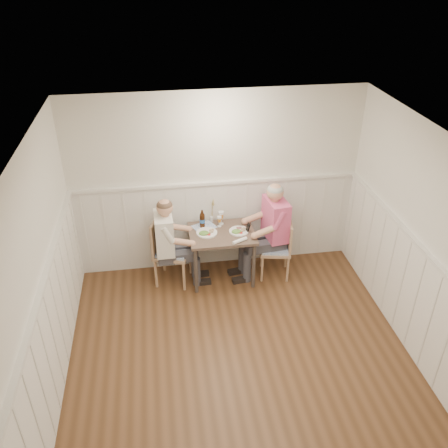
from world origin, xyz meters
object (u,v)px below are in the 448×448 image
at_px(chair_right, 279,246).
at_px(diner_cream, 169,250).
at_px(dining_table, 222,239).
at_px(chair_left, 168,248).
at_px(beer_bottle, 202,220).
at_px(man_in_pink, 271,237).
at_px(grass_vase, 211,211).

relative_size(chair_right, diner_cream, 0.66).
height_order(dining_table, diner_cream, diner_cream).
bearing_deg(chair_left, dining_table, -3.36).
bearing_deg(chair_left, beer_bottle, 15.34).
xyz_separation_m(dining_table, chair_right, (0.81, -0.06, -0.17)).
height_order(man_in_pink, beer_bottle, man_in_pink).
distance_m(dining_table, grass_vase, 0.42).
xyz_separation_m(chair_right, grass_vase, (-0.91, 0.37, 0.44)).
distance_m(diner_cream, beer_bottle, 0.62).
distance_m(chair_right, grass_vase, 1.07).
xyz_separation_m(man_in_pink, diner_cream, (-1.45, -0.05, -0.04)).
height_order(chair_right, man_in_pink, man_in_pink).
bearing_deg(man_in_pink, dining_table, -179.43).
height_order(beer_bottle, grass_vase, grass_vase).
relative_size(dining_table, grass_vase, 2.40).
height_order(diner_cream, beer_bottle, diner_cream).
bearing_deg(grass_vase, man_in_pink, -20.56).
xyz_separation_m(chair_left, grass_vase, (0.64, 0.27, 0.38)).
bearing_deg(man_in_pink, chair_left, 178.55).
distance_m(chair_right, man_in_pink, 0.17).
bearing_deg(man_in_pink, chair_right, -32.34).
height_order(man_in_pink, grass_vase, man_in_pink).
bearing_deg(chair_right, man_in_pink, 147.66).
bearing_deg(diner_cream, chair_right, -0.57).
xyz_separation_m(dining_table, beer_bottle, (-0.25, 0.18, 0.22)).
bearing_deg(man_in_pink, beer_bottle, 169.71).
distance_m(beer_bottle, grass_vase, 0.20).
relative_size(beer_bottle, grass_vase, 0.71).
distance_m(dining_table, diner_cream, 0.75).
bearing_deg(chair_right, chair_left, 176.27).
height_order(chair_right, chair_left, chair_left).
height_order(dining_table, chair_right, chair_right).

